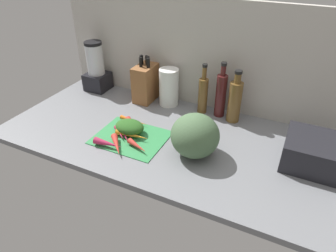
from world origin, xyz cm
name	(u,v)px	position (x,y,z in cm)	size (l,w,h in cm)	color
ground_plane	(169,137)	(0.00, 0.00, -1.50)	(170.00, 80.00, 3.00)	slate
wall_back	(199,54)	(0.00, 38.50, 30.00)	(170.00, 3.00, 60.00)	#BCB7AD
cutting_board	(131,137)	(-15.77, -10.94, 0.40)	(34.92, 28.04, 0.80)	#338C4C
carrot_0	(134,121)	(-21.16, 1.04, 1.88)	(2.17, 2.17, 17.01)	orange
carrot_1	(124,134)	(-19.09, -11.84, 2.01)	(2.42, 2.42, 13.97)	#B2264C
carrot_2	(137,146)	(-7.49, -18.19, 2.24)	(2.88, 2.88, 12.31)	red
carrot_3	(117,145)	(-16.61, -21.96, 2.49)	(3.38, 3.38, 15.34)	red
carrot_4	(120,133)	(-21.53, -12.14, 2.07)	(2.54, 2.54, 11.93)	#B2264C
carrot_5	(133,126)	(-18.26, -4.51, 2.40)	(3.20, 3.20, 16.68)	red
carrot_6	(132,135)	(-14.47, -11.60, 2.39)	(3.18, 3.18, 17.48)	orange
carrot_7	(108,144)	(-20.84, -22.93, 2.56)	(3.52, 3.52, 14.51)	#B2264C
carrot_greens_pile	(130,127)	(-18.17, -7.78, 4.02)	(15.20, 11.69, 6.43)	#2D6023
winter_squash	(195,136)	(17.50, -9.25, 10.10)	(22.09, 21.82, 20.20)	#4C6B47
knife_block	(146,83)	(-29.11, 28.94, 11.21)	(10.41, 16.98, 27.25)	brown
blender_appliance	(96,69)	(-64.73, 28.39, 13.55)	(14.14, 14.14, 31.38)	black
paper_towel_roll	(169,87)	(-14.05, 29.50, 11.01)	(11.28, 11.28, 22.02)	white
bottle_0	(203,94)	(7.06, 29.32, 11.30)	(5.32, 5.32, 28.64)	brown
bottle_1	(221,94)	(17.05, 29.87, 12.92)	(5.86, 5.86, 30.97)	#471919
bottle_2	(235,100)	(25.42, 27.65, 12.20)	(6.99, 6.99, 28.96)	brown
dish_rack	(314,152)	(66.99, 6.30, 6.41)	(25.26, 24.28, 12.81)	black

